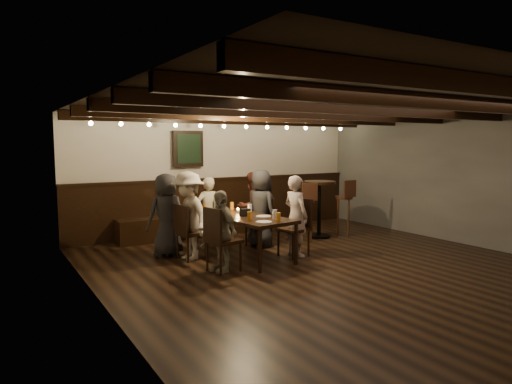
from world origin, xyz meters
TOP-DOWN VIEW (x-y plane):
  - room at (-0.29, 2.21)m, footprint 7.00×7.00m
  - dining_table at (-0.78, 1.21)m, footprint 1.07×1.93m
  - chair_left_near at (-1.55, 1.56)m, footprint 0.46×0.46m
  - chair_left_far at (-1.43, 0.67)m, footprint 0.48×0.48m
  - chair_right_near at (-0.13, 1.76)m, footprint 0.45×0.45m
  - chair_right_far at (-0.00, 0.86)m, footprint 0.49×0.49m
  - person_bench_left at (-1.79, 1.98)m, footprint 0.72×0.52m
  - person_bench_centre at (-0.92, 2.25)m, footprint 0.49×0.36m
  - person_bench_right at (-0.01, 2.23)m, footprint 0.70×0.58m
  - person_left_near at (-1.58, 1.56)m, footprint 0.64×0.97m
  - person_left_far at (-1.46, 0.66)m, footprint 0.38×0.73m
  - person_right_near at (-0.09, 1.76)m, footprint 0.53×0.73m
  - person_right_far at (0.03, 0.87)m, footprint 0.38×0.53m
  - pint_a at (-1.15, 1.87)m, footprint 0.07×0.07m
  - pint_b at (-0.62, 1.89)m, footprint 0.07×0.07m
  - pint_c at (-1.09, 1.27)m, footprint 0.07×0.07m
  - pint_d at (-0.51, 1.45)m, footprint 0.07×0.07m
  - pint_e at (-0.93, 0.74)m, footprint 0.07×0.07m
  - pint_f at (-0.50, 0.69)m, footprint 0.07×0.07m
  - pint_g at (-0.62, 0.43)m, footprint 0.07×0.07m
  - plate_near at (-0.83, 0.50)m, footprint 0.24×0.24m
  - plate_far at (-0.56, 0.94)m, footprint 0.24×0.24m
  - condiment_caddy at (-0.77, 1.16)m, footprint 0.15×0.10m
  - candle at (-0.70, 1.53)m, footprint 0.05×0.05m
  - high_top_table at (1.34, 1.87)m, footprint 0.63×0.63m
  - bar_stool_left at (0.84, 1.66)m, footprint 0.37×0.39m
  - bar_stool_right at (1.84, 1.71)m, footprint 0.36×0.37m

SIDE VIEW (x-z plane):
  - chair_right_near at x=-0.13m, z-range -0.17..0.71m
  - chair_left_near at x=-1.55m, z-range -0.17..0.72m
  - chair_left_far at x=-1.43m, z-range -0.18..0.76m
  - chair_right_far at x=0.00m, z-range -0.18..0.76m
  - bar_stool_left at x=0.84m, z-range -0.15..0.99m
  - bar_stool_right at x=1.84m, z-range -0.15..0.99m
  - person_left_far at x=-1.46m, z-range 0.00..1.19m
  - person_bench_centre at x=-0.92m, z-range 0.00..1.26m
  - dining_table at x=-0.78m, z-range 0.29..0.98m
  - person_bench_right at x=-0.01m, z-range 0.00..1.32m
  - person_right_far at x=0.03m, z-range 0.00..1.34m
  - person_bench_left at x=-1.79m, z-range 0.00..1.37m
  - person_right_near at x=-0.09m, z-range 0.00..1.39m
  - plate_near at x=-0.83m, z-range 0.69..0.70m
  - plate_far at x=-0.56m, z-range 0.69..0.70m
  - person_left_near at x=-1.58m, z-range 0.00..1.41m
  - candle at x=-0.70m, z-range 0.69..0.74m
  - high_top_table at x=1.34m, z-range 0.17..1.29m
  - condiment_caddy at x=-0.77m, z-range 0.69..0.81m
  - pint_a at x=-1.15m, z-range 0.69..0.83m
  - pint_b at x=-0.62m, z-range 0.69..0.83m
  - pint_c at x=-1.09m, z-range 0.69..0.83m
  - pint_d at x=-0.51m, z-range 0.69..0.83m
  - pint_e at x=-0.93m, z-range 0.69..0.83m
  - pint_f at x=-0.50m, z-range 0.69..0.83m
  - pint_g at x=-0.62m, z-range 0.69..0.83m
  - room at x=-0.29m, z-range -2.43..4.57m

